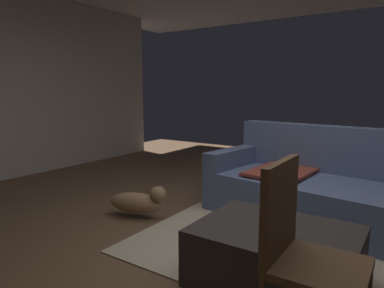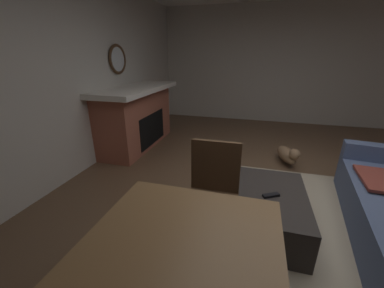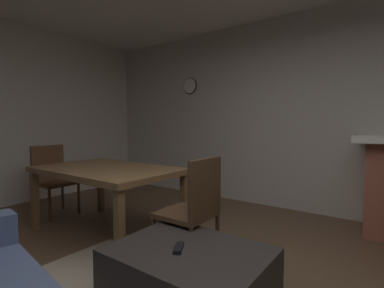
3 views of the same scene
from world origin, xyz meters
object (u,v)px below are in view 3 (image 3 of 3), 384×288
Objects in this scene: ottoman_coffee_table at (189,276)px; dining_chair_west at (195,205)px; tv_remote at (179,248)px; wall_clock at (190,86)px; dining_chair_east at (52,175)px; dining_table at (107,174)px.

ottoman_coffee_table is 0.63m from dining_chair_west.
tv_remote reaches higher than ottoman_coffee_table.
tv_remote is 0.56× the size of wall_clock.
dining_chair_west is at bearing -179.95° from dining_chair_east.
wall_clock is (1.59, -2.07, 1.37)m from dining_chair_west.
tv_remote is at bearing 47.06° from ottoman_coffee_table.
wall_clock reaches higher than tv_remote.
tv_remote is 0.10× the size of dining_table.
ottoman_coffee_table is 6.34× the size of tv_remote.
dining_chair_east reaches higher than ottoman_coffee_table.
ottoman_coffee_table is at bearing -162.36° from tv_remote.
ottoman_coffee_table is at bearing 126.57° from wall_clock.
wall_clock is (1.83, -2.58, 1.50)m from tv_remote.
ottoman_coffee_table is 1.09× the size of dining_chair_west.
wall_clock is (1.87, -2.53, 1.71)m from ottoman_coffee_table.
dining_chair_west reaches higher than tv_remote.
dining_table reaches higher than ottoman_coffee_table.
tv_remote is 1.54m from dining_table.
ottoman_coffee_table is 2.72m from dining_chair_east.
ottoman_coffee_table is at bearing 170.27° from dining_chair_east.
dining_table is 2.44m from wall_clock.
dining_chair_east is 2.61m from wall_clock.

